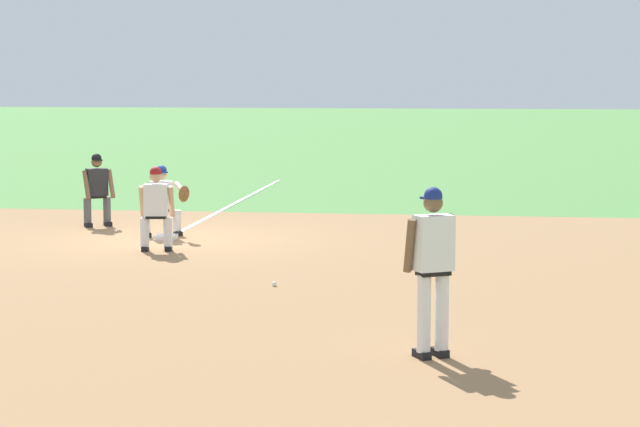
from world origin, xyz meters
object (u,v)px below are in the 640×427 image
at_px(baseball, 274,284).
at_px(first_baseman, 164,198).
at_px(baserunner, 156,205).
at_px(pitcher, 433,261).
at_px(first_base_bag, 166,237).
at_px(umpire, 97,187).

xyz_separation_m(baseball, first_baseman, (5.05, 2.96, 0.69)).
bearing_deg(baserunner, pitcher, -145.53).
height_order(first_base_bag, baseball, first_base_bag).
height_order(baseball, umpire, umpire).
relative_size(first_base_bag, baserunner, 0.26).
xyz_separation_m(baseball, umpire, (6.36, 4.66, 0.76)).
bearing_deg(first_base_bag, pitcher, -149.08).
distance_m(baseball, baserunner, 4.20).
height_order(pitcher, first_baseman, pitcher).
bearing_deg(first_base_bag, first_baseman, 18.55).
relative_size(first_baseman, baserunner, 0.92).
distance_m(baserunner, umpire, 3.76).
height_order(baseball, first_baseman, first_baseman).
xyz_separation_m(first_base_bag, baseball, (-4.65, -2.83, -0.01)).
bearing_deg(baseball, umpire, 36.27).
height_order(first_base_bag, baserunner, baserunner).
distance_m(first_base_bag, umpire, 2.62).
relative_size(first_base_bag, umpire, 0.26).
relative_size(pitcher, first_baseman, 1.39).
height_order(first_base_bag, pitcher, pitcher).
bearing_deg(first_baseman, baseball, -149.61).
bearing_deg(first_baseman, umpire, 52.53).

